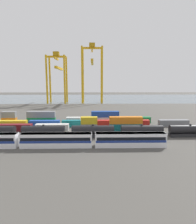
{
  "coord_description": "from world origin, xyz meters",
  "views": [
    {
      "loc": [
        6.77,
        -73.8,
        18.11
      ],
      "look_at": [
        8.62,
        11.59,
        4.59
      ],
      "focal_mm": 31.09,
      "sensor_mm": 36.0,
      "label": 1
    }
  ],
  "objects": [
    {
      "name": "gantry_crane_west",
      "position": [
        -24.24,
        95.19,
        25.66
      ],
      "size": [
        16.12,
        34.78,
        42.39
      ],
      "color": "gold",
      "rests_on": "ground_plane"
    },
    {
      "name": "shipping_container_15",
      "position": [
        -30.1,
        9.78,
        3.9
      ],
      "size": [
        6.04,
        2.44,
        2.6
      ],
      "primitive_type": "cube",
      "color": "slate",
      "rests_on": "shipping_container_14"
    },
    {
      "name": "gantry_crane_central",
      "position": [
        5.47,
        96.09,
        29.96
      ],
      "size": [
        17.83,
        41.87,
        49.38
      ],
      "color": "gold",
      "rests_on": "ground_plane"
    },
    {
      "name": "shipping_container_16",
      "position": [
        -16.16,
        9.78,
        1.3
      ],
      "size": [
        12.1,
        2.44,
        2.6
      ],
      "primitive_type": "cube",
      "color": "#197538",
      "rests_on": "ground_plane"
    },
    {
      "name": "shipping_container_9",
      "position": [
        -13.15,
        3.03,
        1.3
      ],
      "size": [
        12.1,
        2.44,
        2.6
      ],
      "primitive_type": "cube",
      "color": "#1C4299",
      "rests_on": "ground_plane"
    },
    {
      "name": "harbour_water",
      "position": [
        0.0,
        138.51,
        0.0
      ],
      "size": [
        400.0,
        110.0,
        0.01
      ],
      "primitive_type": "cube",
      "color": "slate",
      "rests_on": "ground_plane"
    },
    {
      "name": "shipping_container_2",
      "position": [
        -8.61,
        -3.73,
        1.3
      ],
      "size": [
        12.1,
        2.44,
        2.6
      ],
      "primitive_type": "cube",
      "color": "silver",
      "rests_on": "ground_plane"
    },
    {
      "name": "shipping_container_19",
      "position": [
        11.71,
        9.78,
        1.3
      ],
      "size": [
        12.1,
        2.44,
        2.6
      ],
      "primitive_type": "cube",
      "color": "silver",
      "rests_on": "ground_plane"
    },
    {
      "name": "shipping_container_20",
      "position": [
        11.71,
        9.78,
        3.9
      ],
      "size": [
        12.1,
        2.44,
        2.6
      ],
      "primitive_type": "cube",
      "color": "#1C4299",
      "rests_on": "shipping_container_19"
    },
    {
      "name": "shipping_container_18",
      "position": [
        -2.23,
        9.78,
        1.3
      ],
      "size": [
        6.04,
        2.44,
        2.6
      ],
      "primitive_type": "cube",
      "color": "silver",
      "rests_on": "ground_plane"
    },
    {
      "name": "passenger_train",
      "position": [
        -3.67,
        -21.58,
        2.14
      ],
      "size": [
        60.94,
        3.14,
        3.9
      ],
      "color": "silver",
      "rests_on": "ground_plane"
    },
    {
      "name": "freight_tank_row",
      "position": [
        6.43,
        -12.01,
        1.97
      ],
      "size": [
        78.23,
        2.76,
        4.22
      ],
      "color": "#232326",
      "rests_on": "ground_plane"
    },
    {
      "name": "shipping_container_21",
      "position": [
        25.64,
        9.78,
        1.3
      ],
      "size": [
        12.1,
        2.44,
        2.6
      ],
      "primitive_type": "cube",
      "color": "#197538",
      "rests_on": "ground_plane"
    },
    {
      "name": "shipping_container_12",
      "position": [
        26.2,
        3.03,
        1.3
      ],
      "size": [
        6.04,
        2.44,
        2.6
      ],
      "primitive_type": "cube",
      "color": "#AD211C",
      "rests_on": "ground_plane"
    },
    {
      "name": "shipping_container_13",
      "position": [
        39.31,
        3.03,
        1.3
      ],
      "size": [
        12.1,
        2.44,
        2.6
      ],
      "primitive_type": "cube",
      "color": "slate",
      "rests_on": "ground_plane"
    },
    {
      "name": "shipping_container_14",
      "position": [
        -30.1,
        9.78,
        1.3
      ],
      "size": [
        6.04,
        2.44,
        2.6
      ],
      "primitive_type": "cube",
      "color": "orange",
      "rests_on": "ground_plane"
    },
    {
      "name": "ground_plane",
      "position": [
        0.0,
        40.0,
        0.0
      ],
      "size": [
        420.0,
        420.0,
        0.0
      ],
      "primitive_type": "plane",
      "color": "#4C4944"
    },
    {
      "name": "shipping_container_11",
      "position": [
        13.08,
        3.03,
        1.3
      ],
      "size": [
        12.1,
        2.44,
        2.6
      ],
      "primitive_type": "cube",
      "color": "#AD211C",
      "rests_on": "ground_plane"
    },
    {
      "name": "shipping_container_1",
      "position": [
        -22.22,
        -3.73,
        1.3
      ],
      "size": [
        12.1,
        2.44,
        2.6
      ],
      "primitive_type": "cube",
      "color": "maroon",
      "rests_on": "ground_plane"
    },
    {
      "name": "shipping_container_6",
      "position": [
        18.61,
        -3.73,
        3.9
      ],
      "size": [
        12.1,
        2.44,
        2.6
      ],
      "primitive_type": "cube",
      "color": "orange",
      "rests_on": "shipping_container_5"
    },
    {
      "name": "shipping_container_17",
      "position": [
        -16.16,
        9.78,
        3.9
      ],
      "size": [
        12.1,
        2.44,
        2.6
      ],
      "primitive_type": "cube",
      "color": "slate",
      "rests_on": "shipping_container_16"
    },
    {
      "name": "shipping_container_3",
      "position": [
        5.0,
        -3.73,
        1.3
      ],
      "size": [
        6.04,
        2.44,
        2.6
      ],
      "primitive_type": "cube",
      "color": "slate",
      "rests_on": "ground_plane"
    },
    {
      "name": "shipping_container_8",
      "position": [
        -26.27,
        3.03,
        1.3
      ],
      "size": [
        12.1,
        2.44,
        2.6
      ],
      "primitive_type": "cube",
      "color": "gold",
      "rests_on": "ground_plane"
    },
    {
      "name": "shipping_container_10",
      "position": [
        -0.04,
        3.03,
        1.3
      ],
      "size": [
        12.1,
        2.44,
        2.6
      ],
      "primitive_type": "cube",
      "color": "#146066",
      "rests_on": "ground_plane"
    },
    {
      "name": "shipping_container_5",
      "position": [
        18.61,
        -3.73,
        1.3
      ],
      "size": [
        12.1,
        2.44,
        2.6
      ],
      "primitive_type": "cube",
      "color": "#146066",
      "rests_on": "ground_plane"
    },
    {
      "name": "shipping_container_4",
      "position": [
        5.0,
        -3.73,
        3.9
      ],
      "size": [
        6.04,
        2.44,
        2.6
      ],
      "primitive_type": "cube",
      "color": "gold",
      "rests_on": "shipping_container_3"
    }
  ]
}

